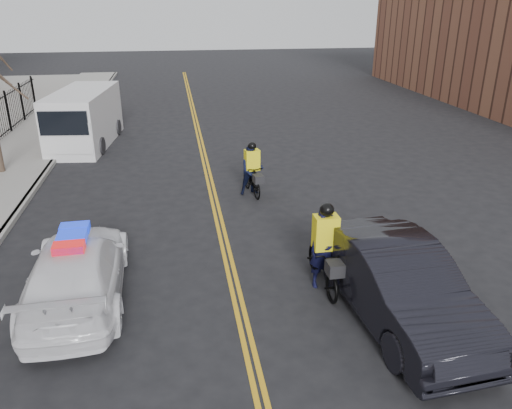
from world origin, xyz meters
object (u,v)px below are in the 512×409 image
object	(u,v)px
police_cruiser	(77,270)
cyclist_near	(324,258)
cargo_van	(84,119)
dark_sedan	(398,283)
cyclist_far	(252,174)

from	to	relation	value
police_cruiser	cyclist_near	size ratio (longest dim) A/B	2.36
police_cruiser	cargo_van	size ratio (longest dim) A/B	0.82
police_cruiser	dark_sedan	distance (m)	6.69
police_cruiser	dark_sedan	bearing A→B (deg)	162.46
police_cruiser	cargo_van	world-z (taller)	cargo_van
dark_sedan	cyclist_far	bearing A→B (deg)	98.62
cyclist_near	police_cruiser	bearing A→B (deg)	175.50
cargo_van	cyclist_far	bearing A→B (deg)	-42.07
cargo_van	cyclist_far	xyz separation A→B (m)	(6.40, -7.27, -0.47)
dark_sedan	cyclist_near	size ratio (longest dim) A/B	2.39
dark_sedan	police_cruiser	bearing A→B (deg)	159.89
dark_sedan	cyclist_near	distance (m)	1.81
dark_sedan	cargo_van	xyz separation A→B (m)	(-8.16, 14.73, 0.36)
dark_sedan	cyclist_near	world-z (taller)	cyclist_near
police_cruiser	cargo_van	distance (m)	13.07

